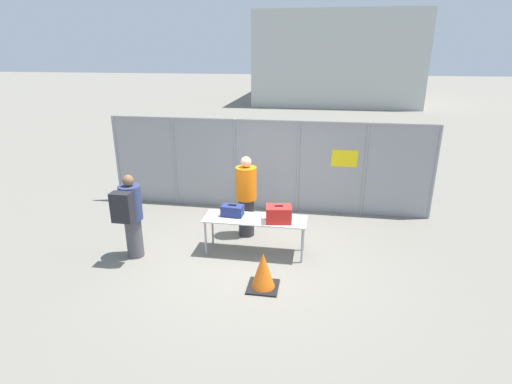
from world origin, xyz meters
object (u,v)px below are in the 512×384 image
utility_trailer (293,179)px  inspection_table (255,221)px  suitcase_red (279,214)px  traveler_hooded (130,214)px  suitcase_navy (232,211)px  security_worker_near (246,196)px  traffic_cone (263,272)px

utility_trailer → inspection_table: bearing=-97.1°
suitcase_red → traveler_hooded: bearing=-169.6°
traveler_hooded → utility_trailer: size_ratio=0.45×
suitcase_navy → utility_trailer: bearing=75.6°
suitcase_navy → traveler_hooded: size_ratio=0.26×
inspection_table → security_worker_near: bearing=112.5°
utility_trailer → traffic_cone: utility_trailer is taller
suitcase_navy → suitcase_red: size_ratio=0.84×
traveler_hooded → security_worker_near: size_ratio=0.94×
utility_trailer → traffic_cone: size_ratio=5.63×
traveler_hooded → security_worker_near: 2.35m
suitcase_navy → security_worker_near: bearing=78.5°
traveler_hooded → traffic_cone: traveler_hooded is taller
security_worker_near → traveler_hooded: bearing=49.3°
inspection_table → security_worker_near: 0.85m
traffic_cone → suitcase_red: bearing=83.8°
security_worker_near → suitcase_red: bearing=148.0°
suitcase_navy → suitcase_red: (0.92, -0.13, 0.05)m
security_worker_near → utility_trailer: size_ratio=0.48×
suitcase_red → traffic_cone: suitcase_red is taller
suitcase_navy → inspection_table: bearing=-8.1°
security_worker_near → utility_trailer: 2.98m
suitcase_red → utility_trailer: suitcase_red is taller
inspection_table → suitcase_red: bearing=-8.5°
inspection_table → suitcase_red: (0.46, -0.07, 0.21)m
traffic_cone → traveler_hooded: bearing=166.3°
suitcase_red → suitcase_navy: bearing=171.7°
traveler_hooded → traffic_cone: 2.74m
traveler_hooded → security_worker_near: bearing=45.5°
suitcase_navy → security_worker_near: 0.71m
security_worker_near → utility_trailer: security_worker_near is taller
suitcase_navy → traveler_hooded: traveler_hooded is taller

